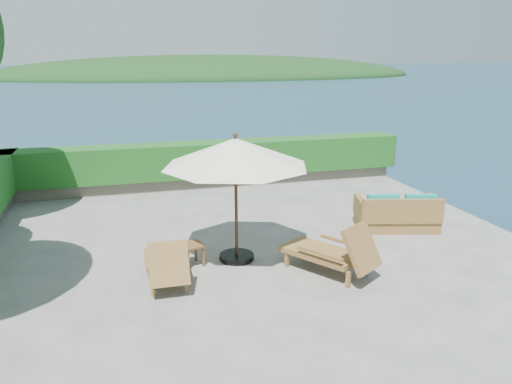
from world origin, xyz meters
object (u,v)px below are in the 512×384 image
object	(u,v)px
lounge_right	(334,251)
side_table	(192,248)
lounge_left	(167,263)
wicker_loveseat	(397,215)
patio_umbrella	(236,154)

from	to	relation	value
lounge_right	side_table	bearing A→B (deg)	123.21
lounge_left	lounge_right	size ratio (longest dim) A/B	0.84
lounge_right	wicker_loveseat	world-z (taller)	lounge_right
lounge_right	side_table	size ratio (longest dim) A/B	3.74
lounge_left	lounge_right	xyz separation A→B (m)	(2.99, -0.42, 0.05)
patio_umbrella	lounge_right	size ratio (longest dim) A/B	1.58
patio_umbrella	wicker_loveseat	size ratio (longest dim) A/B	1.50
side_table	wicker_loveseat	distance (m)	4.90
side_table	wicker_loveseat	bearing A→B (deg)	9.02
lounge_right	patio_umbrella	bearing A→B (deg)	111.36
patio_umbrella	side_table	distance (m)	1.97
lounge_right	wicker_loveseat	xyz separation A→B (m)	(2.40, 1.83, -0.09)
lounge_left	wicker_loveseat	distance (m)	5.56
lounge_left	wicker_loveseat	size ratio (longest dim) A/B	0.80
lounge_right	side_table	world-z (taller)	lounge_right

